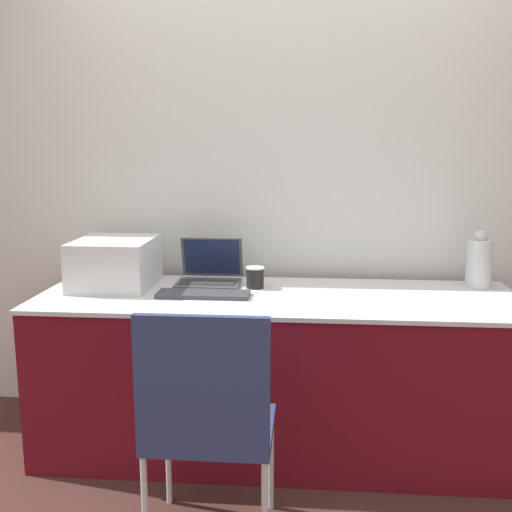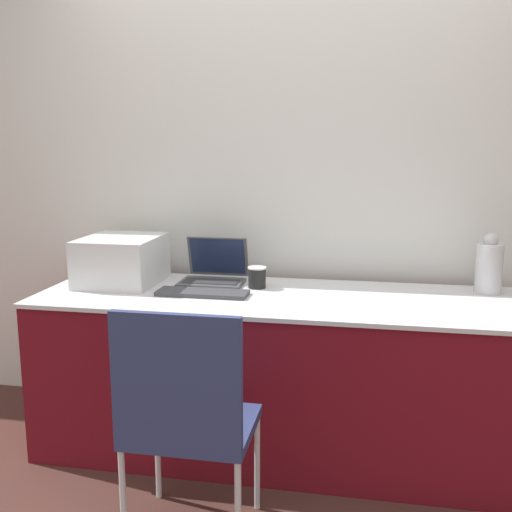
% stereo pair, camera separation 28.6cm
% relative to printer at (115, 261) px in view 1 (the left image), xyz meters
% --- Properties ---
extents(ground_plane, '(14.00, 14.00, 0.00)m').
position_rel_printer_xyz_m(ground_plane, '(0.83, -0.47, -0.91)').
color(ground_plane, '#472823').
extents(wall_back, '(8.00, 0.05, 2.60)m').
position_rel_printer_xyz_m(wall_back, '(0.83, 0.38, 0.39)').
color(wall_back, silver).
rests_on(wall_back, ground_plane).
extents(table, '(2.29, 0.76, 0.78)m').
position_rel_printer_xyz_m(table, '(0.83, -0.10, -0.52)').
color(table, maroon).
rests_on(table, ground_plane).
extents(printer, '(0.38, 0.43, 0.24)m').
position_rel_printer_xyz_m(printer, '(0.00, 0.00, 0.00)').
color(printer, silver).
rests_on(printer, table).
extents(laptop_left, '(0.32, 0.28, 0.23)m').
position_rel_printer_xyz_m(laptop_left, '(0.46, 0.10, -0.08)').
color(laptop_left, '#4C4C51').
rests_on(laptop_left, table).
extents(external_keyboard, '(0.44, 0.14, 0.02)m').
position_rel_printer_xyz_m(external_keyboard, '(0.48, -0.16, -0.12)').
color(external_keyboard, '#3D3D42').
rests_on(external_keyboard, table).
extents(coffee_cup, '(0.09, 0.09, 0.11)m').
position_rel_printer_xyz_m(coffee_cup, '(0.70, 0.03, -0.08)').
color(coffee_cup, black).
rests_on(coffee_cup, table).
extents(metal_pitcher, '(0.13, 0.13, 0.29)m').
position_rel_printer_xyz_m(metal_pitcher, '(1.82, 0.14, 0.00)').
color(metal_pitcher, silver).
rests_on(metal_pitcher, table).
extents(chair, '(0.46, 0.40, 0.93)m').
position_rel_printer_xyz_m(chair, '(0.61, -0.88, -0.38)').
color(chair, navy).
rests_on(chair, ground_plane).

